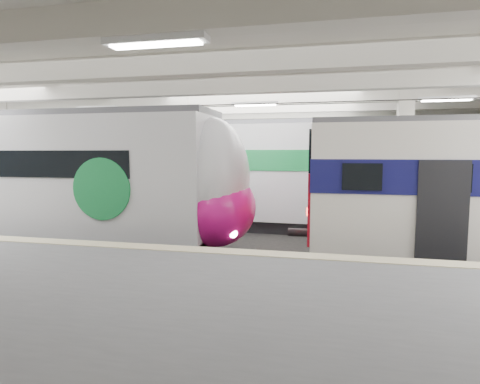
# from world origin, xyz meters

# --- Properties ---
(station_hall) EXTENTS (36.00, 24.00, 5.75)m
(station_hall) POSITION_xyz_m (0.00, -1.74, 3.24)
(station_hall) COLOR black
(station_hall) RESTS_ON ground
(modern_emu) EXTENTS (14.30, 2.95, 4.59)m
(modern_emu) POSITION_xyz_m (-6.16, -0.00, 2.26)
(modern_emu) COLOR silver
(modern_emu) RESTS_ON ground
(far_train) EXTENTS (14.57, 3.56, 4.60)m
(far_train) POSITION_xyz_m (-2.44, 5.50, 2.37)
(far_train) COLOR silver
(far_train) RESTS_ON ground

